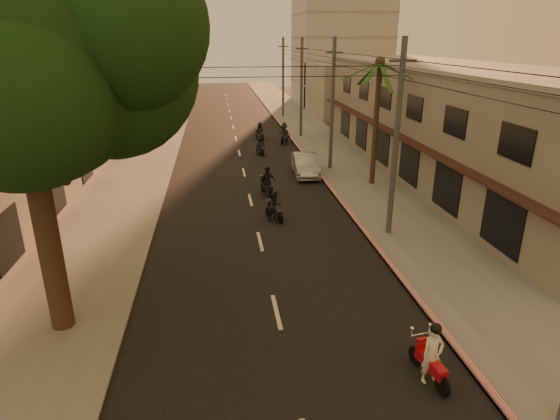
# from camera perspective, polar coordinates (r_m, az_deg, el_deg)

# --- Properties ---
(ground) EXTENTS (160.00, 160.00, 0.00)m
(ground) POSITION_cam_1_polar(r_m,az_deg,el_deg) (14.93, 0.59, -16.42)
(ground) COLOR #383023
(ground) RESTS_ON ground
(road) EXTENTS (10.00, 140.00, 0.02)m
(road) POSITION_cam_1_polar(r_m,az_deg,el_deg) (33.11, -4.43, 4.59)
(road) COLOR black
(road) RESTS_ON ground
(sidewalk_right) EXTENTS (5.00, 140.00, 0.12)m
(sidewalk_right) POSITION_cam_1_polar(r_m,az_deg,el_deg) (34.32, 8.21, 5.09)
(sidewalk_right) COLOR slate
(sidewalk_right) RESTS_ON ground
(sidewalk_left) EXTENTS (5.00, 140.00, 0.12)m
(sidewalk_left) POSITION_cam_1_polar(r_m,az_deg,el_deg) (33.55, -17.35, 4.01)
(sidewalk_left) COLOR slate
(sidewalk_left) RESTS_ON ground
(curb_stripe) EXTENTS (0.20, 60.00, 0.20)m
(curb_stripe) POSITION_cam_1_polar(r_m,az_deg,el_deg) (29.07, 6.28, 2.47)
(curb_stripe) COLOR red
(curb_stripe) RESTS_ON ground
(shophouse_row) EXTENTS (8.80, 34.20, 7.30)m
(shophouse_row) POSITION_cam_1_polar(r_m,az_deg,el_deg) (34.14, 20.10, 10.17)
(shophouse_row) COLOR gray
(shophouse_row) RESTS_ON ground
(broadleaf_tree) EXTENTS (9.60, 8.70, 12.10)m
(broadleaf_tree) POSITION_cam_1_polar(r_m,az_deg,el_deg) (14.81, -28.08, 16.31)
(broadleaf_tree) COLOR black
(broadleaf_tree) RESTS_ON ground
(palm_tree) EXTENTS (5.00, 5.00, 8.20)m
(palm_tree) POSITION_cam_1_polar(r_m,az_deg,el_deg) (29.56, 12.05, 16.41)
(palm_tree) COLOR black
(palm_tree) RESTS_ON ground
(utility_poles) EXTENTS (1.20, 48.26, 9.00)m
(utility_poles) POSITION_cam_1_polar(r_m,az_deg,el_deg) (32.91, 6.53, 15.98)
(utility_poles) COLOR #38383A
(utility_poles) RESTS_ON ground
(filler_right) EXTENTS (8.00, 14.00, 6.00)m
(filler_right) POSITION_cam_1_polar(r_m,az_deg,el_deg) (59.28, 7.96, 14.33)
(filler_right) COLOR #A39D94
(filler_right) RESTS_ON ground
(filler_left_near) EXTENTS (8.00, 14.00, 4.40)m
(filler_left_near) POSITION_cam_1_polar(r_m,az_deg,el_deg) (47.92, -22.87, 10.64)
(filler_left_near) COLOR #A39D94
(filler_left_near) RESTS_ON ground
(filler_left_far) EXTENTS (8.00, 14.00, 7.00)m
(filler_left_far) POSITION_cam_1_polar(r_m,az_deg,el_deg) (65.23, -19.16, 14.42)
(filler_left_far) COLOR #A39D94
(filler_left_far) RESTS_ON ground
(scooter_red) EXTENTS (0.83, 1.87, 1.85)m
(scooter_red) POSITION_cam_1_polar(r_m,az_deg,el_deg) (13.90, 18.01, -16.54)
(scooter_red) COLOR black
(scooter_red) RESTS_ON ground
(scooter_mid_a) EXTENTS (1.19, 1.55, 1.63)m
(scooter_mid_a) POSITION_cam_1_polar(r_m,az_deg,el_deg) (24.03, -0.63, 0.38)
(scooter_mid_a) COLOR black
(scooter_mid_a) RESTS_ON ground
(scooter_mid_b) EXTENTS (1.24, 1.85, 1.86)m
(scooter_mid_b) POSITION_cam_1_polar(r_m,az_deg,el_deg) (27.86, -1.58, 3.40)
(scooter_mid_b) COLOR black
(scooter_mid_b) RESTS_ON ground
(scooter_far_a) EXTENTS (0.99, 1.61, 1.61)m
(scooter_far_a) POSITION_cam_1_polar(r_m,az_deg,el_deg) (37.97, -2.42, 7.78)
(scooter_far_a) COLOR black
(scooter_far_a) RESTS_ON ground
(scooter_far_b) EXTENTS (1.65, 1.79, 1.89)m
(scooter_far_b) POSITION_cam_1_polar(r_m,az_deg,el_deg) (42.24, 0.52, 9.27)
(scooter_far_b) COLOR black
(scooter_far_b) RESTS_ON ground
(parked_car) EXTENTS (2.03, 4.62, 1.47)m
(parked_car) POSITION_cam_1_polar(r_m,az_deg,el_deg) (32.28, 3.09, 5.54)
(parked_car) COLOR #A3A6AC
(parked_car) RESTS_ON ground
(scooter_far_c) EXTENTS (1.07, 1.63, 1.66)m
(scooter_far_c) POSITION_cam_1_polar(r_m,az_deg,el_deg) (43.85, -2.48, 9.51)
(scooter_far_c) COLOR black
(scooter_far_c) RESTS_ON ground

